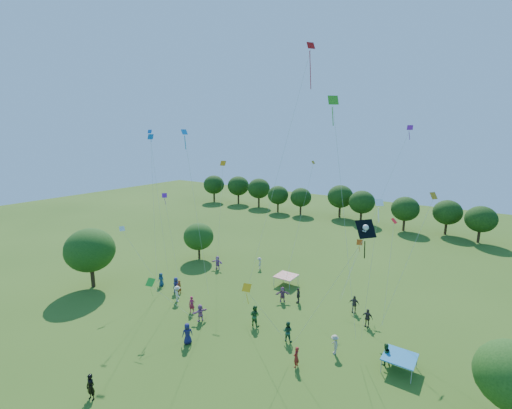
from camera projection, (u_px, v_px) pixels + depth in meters
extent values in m
cylinder|color=#422B19|center=(93.00, 278.00, 38.05)|extent=(0.42, 0.42, 2.06)
ellipsoid|color=#235016|center=(90.00, 250.00, 37.39)|extent=(5.29, 5.29, 4.76)
cylinder|color=#422B19|center=(199.00, 254.00, 46.68)|extent=(0.30, 0.30, 1.46)
ellipsoid|color=#235016|center=(199.00, 236.00, 46.19)|extent=(4.05, 4.05, 3.64)
cylinder|color=#422B19|center=(214.00, 197.00, 86.47)|extent=(0.44, 0.44, 2.15)
ellipsoid|color=#1B3E11|center=(214.00, 185.00, 85.81)|extent=(5.17, 5.17, 4.65)
cylinder|color=#422B19|center=(238.00, 199.00, 84.21)|extent=(0.45, 0.45, 2.17)
ellipsoid|color=#1B3E11|center=(238.00, 186.00, 83.55)|extent=(5.22, 5.22, 4.70)
cylinder|color=#422B19|center=(259.00, 202.00, 80.45)|extent=(0.44, 0.44, 2.15)
ellipsoid|color=#1B3E11|center=(259.00, 188.00, 79.79)|extent=(5.17, 5.17, 4.65)
cylinder|color=#422B19|center=(278.00, 208.00, 74.99)|extent=(0.38, 0.38, 1.87)
ellipsoid|color=#1B3E11|center=(278.00, 195.00, 74.42)|extent=(4.48, 4.48, 4.03)
cylinder|color=#422B19|center=(300.00, 210.00, 72.60)|extent=(0.38, 0.38, 1.84)
ellipsoid|color=#1B3E11|center=(301.00, 197.00, 72.03)|extent=(4.42, 4.42, 3.98)
cylinder|color=#422B19|center=(340.00, 212.00, 70.22)|extent=(0.44, 0.44, 2.14)
ellipsoid|color=#1B3E11|center=(340.00, 196.00, 69.57)|extent=(5.14, 5.14, 4.63)
cylinder|color=#422B19|center=(361.00, 218.00, 65.65)|extent=(0.42, 0.42, 2.03)
ellipsoid|color=#1B3E11|center=(362.00, 202.00, 65.04)|extent=(4.86, 4.86, 4.37)
cylinder|color=#422B19|center=(404.00, 225.00, 60.34)|extent=(0.40, 0.40, 1.96)
ellipsoid|color=#1B3E11|center=(405.00, 209.00, 59.74)|extent=(4.71, 4.71, 4.24)
cylinder|color=#422B19|center=(446.00, 229.00, 58.06)|extent=(0.39, 0.39, 1.91)
ellipsoid|color=#1B3E11|center=(447.00, 212.00, 57.47)|extent=(4.59, 4.59, 4.13)
cylinder|color=#422B19|center=(479.00, 237.00, 53.64)|extent=(0.39, 0.39, 1.89)
ellipsoid|color=#1B3E11|center=(481.00, 219.00, 53.07)|extent=(4.54, 4.54, 4.08)
cube|color=red|center=(286.00, 276.00, 38.57)|extent=(2.20, 2.20, 0.08)
cylinder|color=#999999|center=(274.00, 281.00, 38.42)|extent=(0.05, 0.05, 1.10)
cylinder|color=#999999|center=(289.00, 285.00, 37.31)|extent=(0.05, 0.05, 1.10)
cylinder|color=#999999|center=(283.00, 275.00, 40.03)|extent=(0.05, 0.05, 1.10)
cylinder|color=#999999|center=(298.00, 279.00, 38.93)|extent=(0.05, 0.05, 1.10)
cube|color=#196CA8|center=(400.00, 357.00, 24.52)|extent=(2.20, 2.20, 0.08)
cylinder|color=#999999|center=(381.00, 365.00, 24.36)|extent=(0.05, 0.05, 1.10)
cylinder|color=#999999|center=(411.00, 376.00, 23.26)|extent=(0.05, 0.05, 1.10)
cylinder|color=#999999|center=(388.00, 351.00, 25.98)|extent=(0.05, 0.05, 1.10)
cylinder|color=#999999|center=(417.00, 361.00, 24.87)|extent=(0.05, 0.05, 1.10)
imported|color=black|center=(91.00, 387.00, 21.82)|extent=(0.72, 0.53, 1.76)
imported|color=navy|center=(176.00, 285.00, 36.79)|extent=(0.61, 0.90, 1.66)
imported|color=#8F371A|center=(179.00, 287.00, 36.40)|extent=(0.37, 0.57, 1.53)
imported|color=#204C33|center=(288.00, 331.00, 28.03)|extent=(0.93, 0.62, 1.72)
imported|color=#AEA68B|center=(335.00, 344.00, 26.40)|extent=(1.00, 1.10, 1.58)
imported|color=#3D3230|center=(367.00, 318.00, 30.18)|extent=(0.98, 0.46, 1.65)
imported|color=#834C6E|center=(283.00, 294.00, 34.70)|extent=(1.50, 1.31, 1.58)
imported|color=#1B1B4E|center=(187.00, 334.00, 27.69)|extent=(0.88, 0.98, 1.76)
imported|color=maroon|center=(296.00, 357.00, 24.91)|extent=(0.39, 0.60, 1.59)
imported|color=#275825|center=(255.00, 316.00, 30.30)|extent=(0.97, 0.56, 1.91)
imported|color=beige|center=(259.00, 263.00, 43.23)|extent=(0.83, 1.06, 1.48)
imported|color=#3A332F|center=(298.00, 295.00, 34.43)|extent=(0.64, 1.01, 1.60)
imported|color=#A25FA2|center=(217.00, 263.00, 43.05)|extent=(1.66, 0.73, 1.73)
imported|color=navy|center=(161.00, 279.00, 38.32)|extent=(0.81, 0.52, 1.52)
imported|color=#9D1C41|center=(192.00, 305.00, 32.58)|extent=(0.70, 0.59, 1.60)
imported|color=#275424|center=(385.00, 354.00, 25.17)|extent=(0.90, 0.90, 1.67)
imported|color=beige|center=(177.00, 294.00, 34.70)|extent=(1.19, 0.93, 1.66)
imported|color=#413834|center=(354.00, 304.00, 32.59)|extent=(1.04, 0.57, 1.69)
imported|color=#A66198|center=(200.00, 313.00, 31.08)|extent=(1.02, 1.58, 1.60)
cube|color=black|center=(366.00, 229.00, 20.38)|extent=(1.21, 1.30, 0.99)
cube|color=black|center=(365.00, 250.00, 20.69)|extent=(0.09, 0.27, 1.18)
sphere|color=white|center=(366.00, 228.00, 20.31)|extent=(0.36, 0.36, 0.36)
cylinder|color=white|center=(365.00, 232.00, 20.37)|extent=(0.26, 0.51, 0.33)
cylinder|color=white|center=(365.00, 232.00, 20.37)|extent=(0.26, 0.51, 0.33)
cylinder|color=beige|center=(325.00, 296.00, 23.09)|extent=(5.02, 0.71, 9.40)
cube|color=red|center=(311.00, 45.00, 27.89)|extent=(0.66, 0.73, 0.57)
cube|color=red|center=(310.00, 70.00, 28.31)|extent=(0.15, 0.64, 2.94)
cylinder|color=beige|center=(275.00, 184.00, 29.88)|extent=(4.31, 3.71, 22.26)
cube|color=#DB4D0C|center=(360.00, 242.00, 34.01)|extent=(0.61, 0.40, 0.51)
cube|color=#DB4D0C|center=(359.00, 249.00, 34.18)|extent=(0.13, 0.16, 0.66)
cylinder|color=beige|center=(350.00, 272.00, 33.12)|extent=(0.34, 3.71, 4.65)
cube|color=orange|center=(223.00, 163.00, 38.76)|extent=(0.71, 0.52, 0.54)
cylinder|color=beige|center=(220.00, 216.00, 40.47)|extent=(1.41, 0.19, 11.93)
cube|color=orange|center=(434.00, 196.00, 26.02)|extent=(0.59, 0.68, 0.50)
cylinder|color=beige|center=(406.00, 265.00, 26.98)|extent=(2.65, 2.20, 10.59)
cube|color=#3A991B|center=(333.00, 100.00, 24.86)|extent=(0.81, 0.76, 0.67)
cube|color=#3A991B|center=(333.00, 116.00, 25.14)|extent=(0.09, 0.30, 1.34)
cylinder|color=beige|center=(345.00, 225.00, 25.58)|extent=(3.00, 0.72, 17.55)
cube|color=#1689E2|center=(184.00, 132.00, 28.78)|extent=(0.39, 0.56, 0.44)
cube|color=#1689E2|center=(185.00, 143.00, 29.00)|extent=(0.19, 0.25, 1.13)
cylinder|color=beige|center=(197.00, 220.00, 31.19)|extent=(0.23, 2.19, 15.40)
cube|color=purple|center=(164.00, 195.00, 34.15)|extent=(0.51, 0.52, 0.43)
cube|color=purple|center=(165.00, 202.00, 34.32)|extent=(0.07, 0.16, 0.67)
cylinder|color=beige|center=(172.00, 240.00, 35.56)|extent=(0.17, 1.21, 9.23)
cube|color=white|center=(379.00, 202.00, 20.90)|extent=(0.58, 0.52, 0.38)
cube|color=white|center=(379.00, 215.00, 21.10)|extent=(0.11, 0.23, 0.99)
cylinder|color=beige|center=(369.00, 280.00, 23.54)|extent=(1.32, 2.82, 11.13)
cube|color=#0A63A4|center=(151.00, 137.00, 34.16)|extent=(0.62, 0.47, 0.52)
cylinder|color=beige|center=(154.00, 213.00, 35.25)|extent=(0.57, 0.78, 14.94)
cube|color=red|center=(394.00, 221.00, 28.98)|extent=(0.46, 0.59, 0.40)
cylinder|color=beige|center=(388.00, 274.00, 28.58)|extent=(0.39, 2.86, 7.99)
cube|color=#FAA60D|center=(247.00, 288.00, 22.61)|extent=(0.65, 0.53, 0.42)
cube|color=#FAA60D|center=(247.00, 298.00, 22.81)|extent=(0.15, 0.20, 0.86)
cylinder|color=beige|center=(268.00, 318.00, 24.32)|extent=(1.12, 3.59, 5.23)
cube|color=orange|center=(313.00, 162.00, 37.56)|extent=(0.31, 0.43, 0.34)
cylinder|color=beige|center=(300.00, 222.00, 36.87)|extent=(0.40, 5.11, 12.23)
cube|color=#1B9421|center=(150.00, 282.00, 28.73)|extent=(0.81, 0.65, 0.54)
cube|color=#1B9421|center=(151.00, 292.00, 28.95)|extent=(0.16, 0.20, 0.87)
cylinder|color=beige|center=(171.00, 301.00, 29.11)|extent=(2.78, 1.96, 2.93)
cube|color=blue|center=(150.00, 132.00, 37.50)|extent=(0.49, 0.37, 0.40)
cube|color=blue|center=(151.00, 138.00, 37.69)|extent=(0.14, 0.21, 0.86)
cylinder|color=beige|center=(159.00, 204.00, 38.47)|extent=(1.96, 0.24, 15.54)
cube|color=#891894|center=(410.00, 128.00, 32.36)|extent=(0.55, 0.33, 0.46)
cube|color=#891894|center=(409.00, 135.00, 32.55)|extent=(0.16, 0.18, 0.81)
cylinder|color=beige|center=(374.00, 215.00, 32.58)|extent=(3.82, 6.12, 15.84)
cube|color=white|center=(122.00, 229.00, 35.28)|extent=(0.43, 0.58, 0.47)
cylinder|color=beige|center=(140.00, 257.00, 35.72)|extent=(3.06, 1.68, 5.66)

